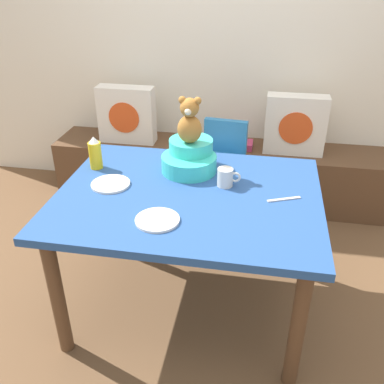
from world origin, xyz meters
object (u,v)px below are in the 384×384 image
object	(u,v)px
infant_seat_teal	(190,157)
coffee_mug	(226,177)
dinner_plate_near	(111,184)
ketchup_bottle	(95,153)
pillow_floral_left	(127,115)
pillow_floral_right	(295,125)
book_stack	(240,145)
teddy_bear	(190,121)
highchair	(221,163)
dinner_plate_far	(157,220)
dining_table	(189,209)

from	to	relation	value
infant_seat_teal	coffee_mug	xyz separation A→B (m)	(0.21, -0.15, -0.02)
dinner_plate_near	ketchup_bottle	bearing A→B (deg)	128.64
pillow_floral_left	pillow_floral_right	distance (m)	1.29
pillow_floral_left	book_stack	bearing A→B (deg)	1.35
infant_seat_teal	dinner_plate_near	world-z (taller)	infant_seat_teal
teddy_bear	coffee_mug	distance (m)	0.35
pillow_floral_left	infant_seat_teal	xyz separation A→B (m)	(0.68, -0.98, 0.13)
pillow_floral_right	book_stack	world-z (taller)	pillow_floral_right
infant_seat_teal	ketchup_bottle	bearing A→B (deg)	-172.20
pillow_floral_left	coffee_mug	distance (m)	1.45
book_stack	coffee_mug	bearing A→B (deg)	-89.79
highchair	dinner_plate_near	distance (m)	0.97
dinner_plate_near	coffee_mug	bearing A→B (deg)	9.64
teddy_bear	dinner_plate_far	xyz separation A→B (m)	(-0.05, -0.54, -0.27)
pillow_floral_left	dining_table	bearing A→B (deg)	-59.78
pillow_floral_right	coffee_mug	distance (m)	1.20
pillow_floral_left	dinner_plate_far	xyz separation A→B (m)	(0.63, -1.51, 0.07)
highchair	coffee_mug	world-z (taller)	coffee_mug
infant_seat_teal	teddy_bear	distance (m)	0.21
infant_seat_teal	pillow_floral_right	bearing A→B (deg)	58.04
book_stack	infant_seat_teal	distance (m)	1.07
dinner_plate_far	coffee_mug	bearing A→B (deg)	55.68
ketchup_bottle	dining_table	bearing A→B (deg)	-19.11
infant_seat_teal	teddy_bear	xyz separation A→B (m)	(0.00, -0.00, 0.21)
coffee_mug	dinner_plate_far	xyz separation A→B (m)	(-0.26, -0.38, -0.04)
highchair	teddy_bear	distance (m)	0.76
pillow_floral_left	highchair	world-z (taller)	pillow_floral_left
coffee_mug	dinner_plate_near	world-z (taller)	coffee_mug
pillow_floral_left	teddy_bear	distance (m)	1.24
book_stack	teddy_bear	size ratio (longest dim) A/B	0.80
pillow_floral_right	book_stack	size ratio (longest dim) A/B	2.20
highchair	teddy_bear	xyz separation A→B (m)	(-0.11, -0.56, 0.50)
book_stack	dining_table	xyz separation A→B (m)	(-0.17, -1.26, 0.16)
book_stack	infant_seat_teal	bearing A→B (deg)	-101.88
ketchup_bottle	coffee_mug	size ratio (longest dim) A/B	1.54
infant_seat_teal	dinner_plate_near	size ratio (longest dim) A/B	1.65
pillow_floral_left	pillow_floral_right	size ratio (longest dim) A/B	1.00
teddy_bear	pillow_floral_right	bearing A→B (deg)	58.05
dining_table	dinner_plate_far	xyz separation A→B (m)	(-0.09, -0.27, 0.10)
highchair	dinner_plate_far	world-z (taller)	highchair
ketchup_bottle	coffee_mug	world-z (taller)	ketchup_bottle
pillow_floral_right	dinner_plate_near	size ratio (longest dim) A/B	2.20
dining_table	ketchup_bottle	size ratio (longest dim) A/B	7.06
dinner_plate_far	pillow_floral_left	bearing A→B (deg)	112.66
book_stack	dinner_plate_near	distance (m)	1.40
dining_table	coffee_mug	distance (m)	0.25
pillow_floral_left	ketchup_bottle	distance (m)	1.07
pillow_floral_left	highchair	bearing A→B (deg)	-27.62
book_stack	highchair	size ratio (longest dim) A/B	0.25
pillow_floral_right	coffee_mug	xyz separation A→B (m)	(-0.40, -1.13, 0.11)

